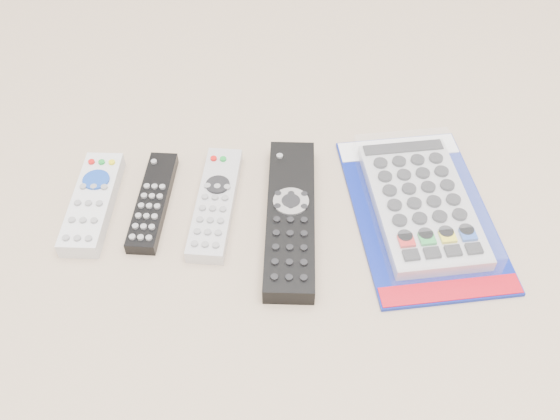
{
  "coord_description": "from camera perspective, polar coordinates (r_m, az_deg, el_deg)",
  "views": [
    {
      "loc": [
        -0.02,
        -0.56,
        0.62
      ],
      "look_at": [
        0.02,
        -0.02,
        0.01
      ],
      "focal_mm": 40.0,
      "sensor_mm": 36.0,
      "label": 1
    }
  ],
  "objects": [
    {
      "name": "remote_large_black",
      "position": [
        0.81,
        0.97,
        -0.58
      ],
      "size": [
        0.09,
        0.26,
        0.03
      ],
      "rotation": [
        0.0,
        0.0,
        -0.11
      ],
      "color": "black",
      "rests_on": "ground"
    },
    {
      "name": "remote_silver_dvd",
      "position": [
        0.83,
        -5.92,
        0.65
      ],
      "size": [
        0.08,
        0.2,
        0.02
      ],
      "rotation": [
        0.0,
        0.0,
        -0.16
      ],
      "color": "#BABABF",
      "rests_on": "ground"
    },
    {
      "name": "jumbo_remote_packaged",
      "position": [
        0.84,
        12.82,
        0.69
      ],
      "size": [
        0.19,
        0.3,
        0.04
      ],
      "rotation": [
        0.0,
        0.0,
        0.05
      ],
      "color": "navy",
      "rests_on": "ground"
    },
    {
      "name": "remote_small_grey",
      "position": [
        0.86,
        -16.76,
        0.66
      ],
      "size": [
        0.07,
        0.17,
        0.03
      ],
      "rotation": [
        0.0,
        0.0,
        -0.11
      ],
      "color": "silver",
      "rests_on": "ground"
    },
    {
      "name": "remote_slim_black",
      "position": [
        0.85,
        -11.55,
        0.78
      ],
      "size": [
        0.06,
        0.17,
        0.02
      ],
      "rotation": [
        0.0,
        0.0,
        -0.14
      ],
      "color": "black",
      "rests_on": "ground"
    }
  ]
}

